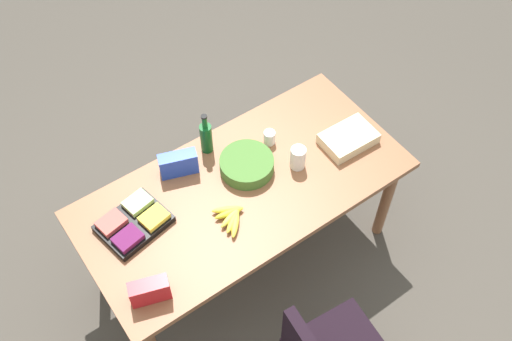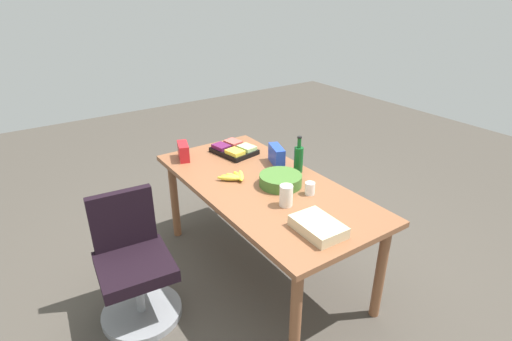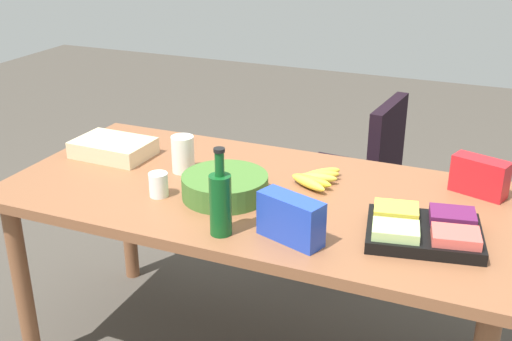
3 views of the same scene
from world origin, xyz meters
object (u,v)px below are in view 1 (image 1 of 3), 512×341
Objects in this scene: sheet_cake at (348,138)px; chip_bag_blue at (178,164)px; chip_bag_red at (150,291)px; paper_cup at (269,137)px; fruit_platter at (134,222)px; wine_bottle at (206,137)px; mayo_jar at (298,158)px; banana_bunch at (231,217)px; conference_table at (243,196)px; salad_bowl at (247,165)px.

sheet_cake is 1.03m from chip_bag_blue.
chip_bag_red is 2.22× the size of paper_cup.
paper_cup reaches higher than fruit_platter.
chip_bag_red is at bearing 23.70° from paper_cup.
paper_cup is at bearing -35.26° from sheet_cake.
mayo_jar is at bearing 131.73° from wine_bottle.
banana_bunch is 0.60m from chip_bag_red.
wine_bottle is 1.49× the size of chip_bag_red.
chip_bag_red is at bearing 21.03° from conference_table.
chip_bag_blue reaches higher than paper_cup.
salad_bowl reaches higher than fruit_platter.
fruit_platter is 0.44m from chip_bag_red.
chip_bag_blue is (0.33, -0.21, 0.03)m from salad_bowl.
wine_bottle reaches higher than salad_bowl.
paper_cup is at bearing 153.03° from wine_bottle.
fruit_platter is at bearing -107.02° from chip_bag_red.
sheet_cake is 1.60× the size of chip_bag_red.
chip_bag_red reaches higher than salad_bowl.
chip_bag_blue reaches higher than salad_bowl.
wine_bottle reaches higher than chip_bag_blue.
banana_bunch is 2.62× the size of paper_cup.
chip_bag_red is at bearing 40.94° from wine_bottle.
mayo_jar is at bearing 96.98° from paper_cup.
mayo_jar reaches higher than banana_bunch.
chip_bag_red is (0.74, 0.64, -0.04)m from wine_bottle.
paper_cup reaches higher than conference_table.
wine_bottle reaches higher than paper_cup.
sheet_cake is at bearing -172.28° from chip_bag_red.
wine_bottle is at bearing -167.89° from chip_bag_blue.
mayo_jar is (-1.11, -0.23, 0.00)m from chip_bag_red.
salad_bowl is 1.34× the size of banana_bunch.
mayo_jar is (-0.59, 0.36, -0.00)m from chip_bag_blue.
sheet_cake is at bearing 172.48° from conference_table.
salad_bowl is at bearing -30.39° from mayo_jar.
salad_bowl is 2.13× the size of mayo_jar.
wine_bottle is at bearing -26.97° from paper_cup.
chip_bag_blue is (0.24, -0.30, 0.16)m from conference_table.
wine_bottle reaches higher than sheet_cake.
conference_table is 8.08× the size of banana_bunch.
wine_bottle reaches higher than banana_bunch.
wine_bottle is 2.00× the size of mayo_jar.
salad_bowl is at bearing 176.99° from fruit_platter.
conference_table is at bearing 45.55° from salad_bowl.
banana_bunch is at bearing 72.13° from wine_bottle.
mayo_jar is (0.36, -0.04, 0.04)m from sheet_cake.
chip_bag_blue is at bearing 12.11° from wine_bottle.
salad_bowl is at bearing -134.45° from conference_table.
mayo_jar is at bearing -168.02° from chip_bag_red.
chip_bag_blue is 0.69m from mayo_jar.
paper_cup is at bearing -156.30° from chip_bag_red.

